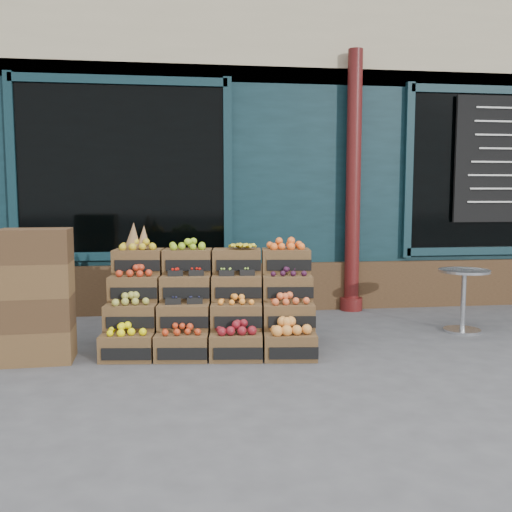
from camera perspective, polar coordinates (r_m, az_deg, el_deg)
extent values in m
plane|color=#464649|center=(5.12, 3.34, -10.31)|extent=(60.00, 60.00, 0.00)
cube|color=black|center=(10.11, -2.39, 11.52)|extent=(12.00, 6.00, 4.80)
cube|color=black|center=(7.13, -0.10, 6.54)|extent=(12.00, 0.12, 3.00)
cube|color=#422C1A|center=(7.15, -0.02, -3.11)|extent=(12.00, 0.18, 0.60)
cube|color=black|center=(7.03, -13.19, 8.43)|extent=(2.40, 0.06, 2.00)
cube|color=black|center=(8.14, 23.11, 7.76)|extent=(2.40, 0.06, 2.00)
cylinder|color=#4D1211|center=(7.20, 9.70, 7.25)|extent=(0.18, 0.18, 3.20)
cube|color=black|center=(8.08, 23.45, 8.83)|extent=(1.30, 0.04, 1.60)
cube|color=brown|center=(5.22, -12.70, -8.81)|extent=(0.50, 0.37, 0.23)
cube|color=black|center=(5.07, -13.09, -9.55)|extent=(0.42, 0.06, 0.10)
cube|color=yellow|center=(5.18, -12.74, -7.18)|extent=(0.39, 0.28, 0.07)
cube|color=brown|center=(5.15, -7.41, -8.93)|extent=(0.50, 0.37, 0.23)
cube|color=black|center=(4.99, -7.62, -9.69)|extent=(0.42, 0.06, 0.10)
cube|color=#B63314|center=(5.11, -7.43, -7.31)|extent=(0.39, 0.28, 0.07)
cube|color=brown|center=(5.12, -2.00, -8.97)|extent=(0.50, 0.37, 0.23)
cube|color=black|center=(4.96, -2.03, -9.74)|extent=(0.42, 0.06, 0.10)
cube|color=maroon|center=(5.08, -2.01, -7.24)|extent=(0.39, 0.28, 0.09)
cube|color=brown|center=(5.13, 3.42, -8.94)|extent=(0.50, 0.37, 0.23)
cube|color=black|center=(4.97, 3.57, -9.70)|extent=(0.42, 0.06, 0.10)
cube|color=orange|center=(5.09, 3.43, -7.10)|extent=(0.39, 0.28, 0.11)
cube|color=brown|center=(5.35, -12.34, -5.89)|extent=(0.50, 0.37, 0.23)
cube|color=black|center=(5.19, -12.70, -6.53)|extent=(0.42, 0.06, 0.10)
cube|color=#9D9B3C|center=(5.32, -12.38, -4.27)|extent=(0.39, 0.28, 0.08)
cube|color=brown|center=(5.28, -7.21, -5.96)|extent=(0.50, 0.37, 0.23)
cube|color=black|center=(5.12, -7.41, -6.61)|extent=(0.42, 0.06, 0.10)
cube|color=black|center=(5.26, -7.23, -4.59)|extent=(0.39, 0.28, 0.03)
cube|color=brown|center=(5.25, -1.98, -5.99)|extent=(0.50, 0.37, 0.23)
cube|color=black|center=(5.09, -2.01, -6.64)|extent=(0.42, 0.06, 0.10)
cube|color=orange|center=(5.22, -1.98, -4.41)|extent=(0.39, 0.28, 0.06)
cube|color=brown|center=(5.27, 3.27, -5.96)|extent=(0.50, 0.37, 0.23)
cube|color=black|center=(5.10, 3.41, -6.61)|extent=(0.42, 0.06, 0.10)
cube|color=#E25C2E|center=(5.24, 3.28, -4.33)|extent=(0.39, 0.28, 0.07)
cube|color=brown|center=(5.50, -12.00, -3.12)|extent=(0.50, 0.37, 0.23)
cube|color=black|center=(5.34, -12.34, -3.66)|extent=(0.42, 0.06, 0.10)
cube|color=#B33118|center=(5.48, -12.03, -1.53)|extent=(0.39, 0.28, 0.08)
cube|color=brown|center=(5.43, -7.02, -3.15)|extent=(0.50, 0.37, 0.23)
cube|color=black|center=(5.27, -7.21, -3.70)|extent=(0.42, 0.06, 0.10)
cube|color=#B11007|center=(5.41, -7.04, -1.78)|extent=(0.39, 0.28, 0.03)
cube|color=brown|center=(5.40, -1.95, -3.16)|extent=(0.50, 0.37, 0.23)
cube|color=black|center=(5.24, -1.98, -3.71)|extent=(0.42, 0.06, 0.10)
cube|color=#83AE3B|center=(5.38, -1.96, -1.81)|extent=(0.39, 0.28, 0.03)
cube|color=brown|center=(5.41, 3.13, -3.14)|extent=(0.50, 0.37, 0.23)
cube|color=black|center=(5.25, 3.27, -3.69)|extent=(0.42, 0.06, 0.10)
cube|color=#321028|center=(5.39, 3.14, -1.62)|extent=(0.39, 0.28, 0.06)
cube|color=brown|center=(5.66, -11.68, -0.50)|extent=(0.50, 0.37, 0.23)
cube|color=black|center=(5.49, -12.00, -0.94)|extent=(0.42, 0.06, 0.10)
cube|color=gold|center=(5.64, -11.71, 1.06)|extent=(0.39, 0.28, 0.08)
cube|color=brown|center=(5.59, -6.85, -0.50)|extent=(0.50, 0.37, 0.23)
cube|color=black|center=(5.42, -7.02, -0.94)|extent=(0.42, 0.06, 0.10)
cube|color=#8CB21F|center=(5.57, -6.87, 1.08)|extent=(0.39, 0.28, 0.08)
cube|color=brown|center=(5.56, -1.93, -0.49)|extent=(0.50, 0.37, 0.23)
cube|color=black|center=(5.40, -1.96, -0.94)|extent=(0.42, 0.06, 0.10)
cube|color=gold|center=(5.55, -1.94, 1.06)|extent=(0.39, 0.28, 0.07)
cube|color=brown|center=(5.57, 3.00, -0.48)|extent=(0.50, 0.37, 0.23)
cube|color=black|center=(5.41, 3.12, -0.93)|extent=(0.42, 0.06, 0.10)
cube|color=orange|center=(5.56, 3.01, 1.12)|extent=(0.39, 0.28, 0.08)
cube|color=#422C1A|center=(5.31, -4.58, -8.41)|extent=(1.92, 0.54, 0.23)
cube|color=#422C1A|center=(5.48, -4.46, -6.73)|extent=(1.92, 0.54, 0.46)
cube|color=#422C1A|center=(5.64, -4.36, -5.15)|extent=(1.92, 0.54, 0.69)
cone|color=olive|center=(5.64, -12.18, 2.00)|extent=(0.16, 0.16, 0.27)
cone|color=olive|center=(5.67, -11.17, 1.86)|extent=(0.14, 0.14, 0.23)
cube|color=brown|center=(5.38, -20.84, -8.30)|extent=(0.60, 0.43, 0.29)
cube|color=#422C1A|center=(5.32, -20.96, -5.26)|extent=(0.60, 0.43, 0.29)
cube|color=brown|center=(5.27, -21.08, -2.17)|extent=(0.60, 0.43, 0.29)
cube|color=#422C1A|center=(5.24, -21.20, 0.97)|extent=(0.60, 0.43, 0.29)
cylinder|color=silver|center=(6.50, 19.90, -6.99)|extent=(0.39, 0.39, 0.03)
cylinder|color=silver|center=(6.44, 20.00, -4.28)|extent=(0.05, 0.05, 0.63)
cylinder|color=silver|center=(6.39, 20.11, -1.41)|extent=(0.53, 0.53, 0.03)
imported|color=#17512C|center=(7.62, -14.01, 2.02)|extent=(0.72, 0.51, 1.85)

